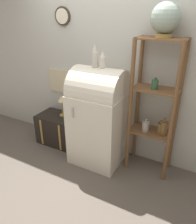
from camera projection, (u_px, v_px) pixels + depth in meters
ground_plane at (91, 165)px, 3.14m from camera, size 12.00×12.00×0.00m
wall_back at (110, 64)px, 3.03m from camera, size 7.00×0.09×2.70m
refrigerator at (99, 115)px, 3.02m from camera, size 0.70×0.69×1.38m
suitcase_trunk at (59, 129)px, 3.61m from camera, size 0.67×0.44×0.49m
shelf_unit at (155, 105)px, 2.71m from camera, size 0.57×0.34×1.76m
globe at (165, 18)px, 2.31m from camera, size 0.32×0.32×0.36m
vase_left at (95, 57)px, 2.69m from camera, size 0.08×0.08×0.28m
vase_center at (102, 60)px, 2.67m from camera, size 0.07×0.07×0.20m
desk_lamp at (62, 100)px, 3.41m from camera, size 0.14×0.14×0.34m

